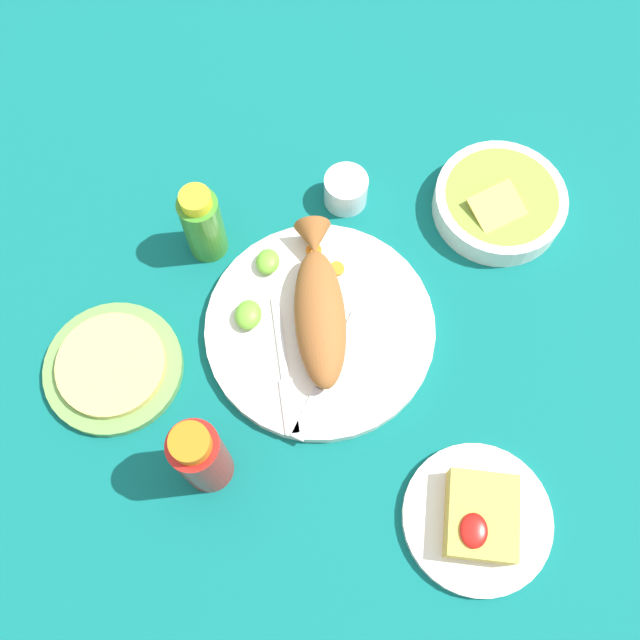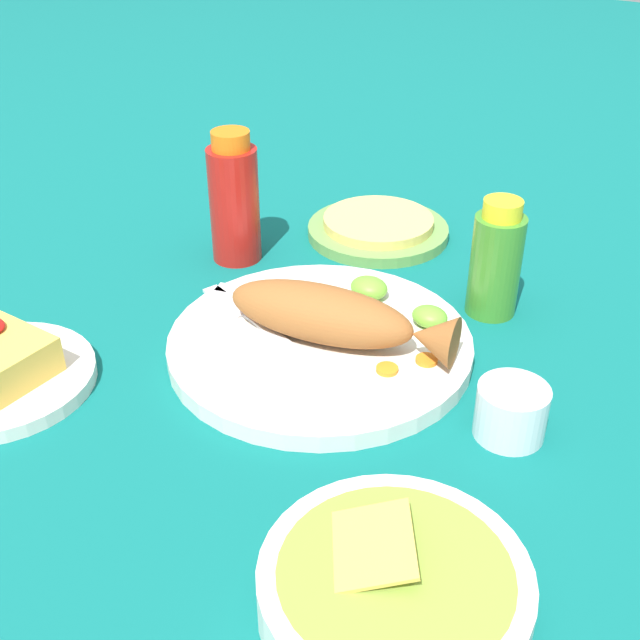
# 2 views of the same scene
# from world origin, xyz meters

# --- Properties ---
(ground_plane) EXTENTS (4.00, 4.00, 0.00)m
(ground_plane) POSITION_xyz_m (0.00, 0.00, 0.00)
(ground_plane) COLOR #0C605B
(main_plate) EXTENTS (0.30, 0.30, 0.02)m
(main_plate) POSITION_xyz_m (0.00, 0.00, 0.01)
(main_plate) COLOR silver
(main_plate) RESTS_ON ground_plane
(fried_fish) EXTENTS (0.24, 0.10, 0.06)m
(fried_fish) POSITION_xyz_m (-0.01, -0.00, 0.05)
(fried_fish) COLOR #935628
(fried_fish) RESTS_ON main_plate
(fork_near) EXTENTS (0.18, 0.07, 0.00)m
(fork_near) POSITION_xyz_m (0.08, 0.01, 0.02)
(fork_near) COLOR silver
(fork_near) RESTS_ON main_plate
(fork_far) EXTENTS (0.18, 0.06, 0.00)m
(fork_far) POSITION_xyz_m (0.07, -0.04, 0.02)
(fork_far) COLOR silver
(fork_far) RESTS_ON main_plate
(carrot_slice_near) EXTENTS (0.02, 0.02, 0.00)m
(carrot_slice_near) POSITION_xyz_m (-0.08, 0.01, 0.02)
(carrot_slice_near) COLOR orange
(carrot_slice_near) RESTS_ON main_plate
(carrot_slice_mid) EXTENTS (0.02, 0.02, 0.00)m
(carrot_slice_mid) POSITION_xyz_m (-0.11, -0.02, 0.02)
(carrot_slice_mid) COLOR orange
(carrot_slice_mid) RESTS_ON main_plate
(lime_wedge_main) EXTENTS (0.04, 0.03, 0.02)m
(lime_wedge_main) POSITION_xyz_m (-0.08, -0.08, 0.03)
(lime_wedge_main) COLOR #6BB233
(lime_wedge_main) RESTS_ON main_plate
(lime_wedge_side) EXTENTS (0.04, 0.04, 0.02)m
(lime_wedge_side) POSITION_xyz_m (-0.00, -0.09, 0.03)
(lime_wedge_side) COLOR #6BB233
(lime_wedge_side) RESTS_ON main_plate
(hot_sauce_bottle_red) EXTENTS (0.06, 0.06, 0.16)m
(hot_sauce_bottle_red) POSITION_xyz_m (0.20, -0.11, 0.08)
(hot_sauce_bottle_red) COLOR #B21914
(hot_sauce_bottle_red) RESTS_ON ground_plane
(hot_sauce_bottle_green) EXTENTS (0.05, 0.05, 0.13)m
(hot_sauce_bottle_green) POSITION_xyz_m (-0.11, -0.17, 0.06)
(hot_sauce_bottle_green) COLOR #3D8428
(hot_sauce_bottle_green) RESTS_ON ground_plane
(salt_cup) EXTENTS (0.06, 0.06, 0.05)m
(salt_cup) POSITION_xyz_m (-0.21, 0.01, 0.02)
(salt_cup) COLOR silver
(salt_cup) RESTS_ON ground_plane
(side_plate_fries) EXTENTS (0.18, 0.18, 0.01)m
(side_plate_fries) POSITION_xyz_m (0.22, 0.21, 0.01)
(side_plate_fries) COLOR silver
(side_plate_fries) RESTS_ON ground_plane
(fries_pile) EXTENTS (0.10, 0.08, 0.04)m
(fries_pile) POSITION_xyz_m (0.22, 0.21, 0.03)
(fries_pile) COLOR gold
(fries_pile) RESTS_ON side_plate_fries
(guacamole_bowl) EXTENTS (0.18, 0.18, 0.05)m
(guacamole_bowl) POSITION_xyz_m (-0.21, 0.23, 0.02)
(guacamole_bowl) COLOR white
(guacamole_bowl) RESTS_ON ground_plane
(tortilla_plate) EXTENTS (0.18, 0.18, 0.01)m
(tortilla_plate) POSITION_xyz_m (0.08, -0.26, 0.01)
(tortilla_plate) COLOR #6B9E4C
(tortilla_plate) RESTS_ON ground_plane
(tortilla_stack) EXTENTS (0.14, 0.14, 0.01)m
(tortilla_stack) POSITION_xyz_m (0.08, -0.26, 0.02)
(tortilla_stack) COLOR #E0C666
(tortilla_stack) RESTS_ON tortilla_plate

